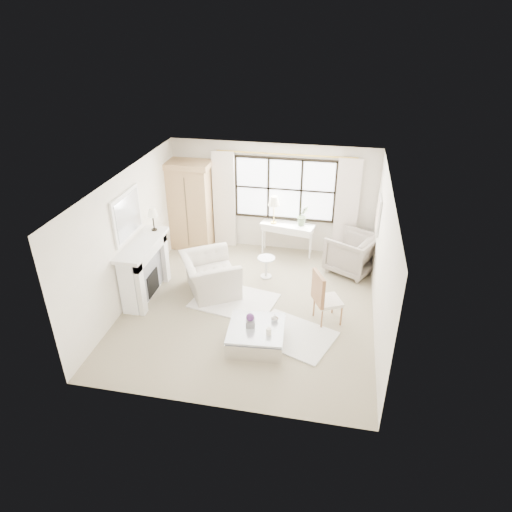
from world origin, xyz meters
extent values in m
plane|color=tan|center=(0.00, 0.00, 0.00)|extent=(5.50, 5.50, 0.00)
plane|color=white|center=(0.00, 0.00, 2.70)|extent=(5.50, 5.50, 0.00)
plane|color=beige|center=(0.00, 2.75, 1.35)|extent=(5.00, 0.00, 5.00)
plane|color=beige|center=(0.00, -2.75, 1.35)|extent=(5.00, 0.00, 5.00)
plane|color=white|center=(-2.50, 0.00, 1.35)|extent=(0.00, 5.50, 5.50)
plane|color=silver|center=(2.50, 0.00, 1.35)|extent=(0.00, 5.50, 5.50)
cube|color=white|center=(0.30, 2.73, 1.60)|extent=(2.40, 0.02, 1.50)
cylinder|color=gold|center=(0.30, 2.67, 2.47)|extent=(3.30, 0.04, 0.04)
cube|color=white|center=(-1.20, 2.65, 1.24)|extent=(0.55, 0.10, 2.47)
cube|color=silver|center=(1.80, 2.65, 1.24)|extent=(0.55, 0.10, 2.47)
cube|color=white|center=(-2.29, 0.00, 0.59)|extent=(0.34, 1.50, 1.18)
cube|color=#B1B1B8|center=(-2.12, 0.00, 0.53)|extent=(0.03, 1.22, 0.97)
cube|color=black|center=(-2.11, 0.00, 0.32)|extent=(0.06, 0.52, 0.50)
cube|color=white|center=(-2.25, 0.00, 1.22)|extent=(0.58, 1.66, 0.08)
cube|color=white|center=(-2.47, 0.00, 1.84)|extent=(0.05, 1.15, 0.95)
cube|color=silver|center=(-2.44, 0.00, 1.84)|extent=(0.02, 1.00, 0.80)
cube|color=silver|center=(2.47, 1.70, 1.55)|extent=(0.04, 0.62, 0.82)
cube|color=beige|center=(2.45, 1.70, 1.55)|extent=(0.01, 0.52, 0.72)
cylinder|color=black|center=(-2.21, 0.61, 1.27)|extent=(0.12, 0.12, 0.03)
cylinder|color=black|center=(-2.21, 0.61, 1.44)|extent=(0.03, 0.03, 0.30)
cone|color=beige|center=(-2.21, 0.61, 1.68)|extent=(0.22, 0.22, 0.18)
cube|color=tan|center=(-2.01, 2.40, 1.05)|extent=(1.00, 0.60, 2.10)
cube|color=tan|center=(-2.01, 2.40, 2.17)|extent=(1.12, 0.70, 0.14)
cube|color=white|center=(0.43, 2.48, 0.68)|extent=(1.29, 0.63, 0.14)
cube|color=white|center=(0.43, 2.48, 0.77)|extent=(1.36, 0.68, 0.06)
cylinder|color=#B7973F|center=(0.08, 2.48, 0.82)|extent=(0.14, 0.14, 0.03)
cylinder|color=#B7973F|center=(0.08, 2.48, 1.06)|extent=(0.02, 0.02, 0.46)
cone|color=beige|center=(0.08, 2.48, 1.38)|extent=(0.28, 0.28, 0.22)
imported|color=#5F774F|center=(0.79, 2.48, 1.05)|extent=(0.35, 0.32, 0.51)
cylinder|color=silver|center=(0.12, 1.23, 0.01)|extent=(0.26, 0.26, 0.03)
cylinder|color=silver|center=(0.12, 1.23, 0.25)|extent=(0.06, 0.06, 0.44)
cylinder|color=white|center=(0.12, 1.23, 0.49)|extent=(0.40, 0.40, 0.03)
cube|color=white|center=(-0.36, 0.12, 0.01)|extent=(1.87, 1.48, 0.03)
cube|color=white|center=(1.00, -0.79, 0.01)|extent=(1.76, 1.55, 0.03)
imported|color=beige|center=(-0.95, 0.41, 0.41)|extent=(1.58, 1.63, 0.81)
imported|color=gray|center=(2.01, 1.90, 0.46)|extent=(1.35, 1.34, 0.92)
cube|color=white|center=(1.59, -0.17, 0.46)|extent=(0.62, 0.63, 0.07)
cube|color=#AA7247|center=(1.38, -0.27, 0.78)|extent=(0.25, 0.45, 0.60)
cube|color=white|center=(0.36, -1.15, 0.16)|extent=(1.08, 1.08, 0.32)
cube|color=#B6BBC2|center=(0.36, -1.15, 0.36)|extent=(1.08, 1.08, 0.04)
cube|color=gray|center=(0.25, -1.14, 0.44)|extent=(0.19, 0.19, 0.12)
sphere|color=#542A69|center=(0.25, -1.14, 0.58)|extent=(0.15, 0.15, 0.15)
cylinder|color=white|center=(0.62, -1.30, 0.44)|extent=(0.09, 0.09, 0.12)
imported|color=silver|center=(0.66, -0.91, 0.45)|extent=(0.15, 0.15, 0.15)
camera|label=1|loc=(1.64, -7.62, 5.44)|focal=32.00mm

